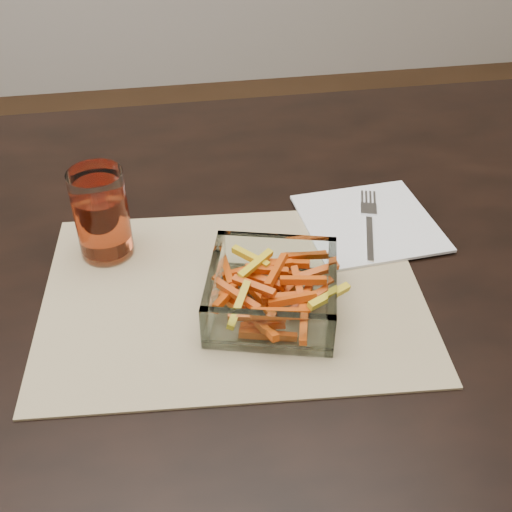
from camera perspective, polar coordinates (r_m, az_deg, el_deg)
The scene contains 6 objects.
dining_table at distance 0.89m, azimuth -6.60°, elevation -4.36°, with size 1.60×0.90×0.75m.
placemat at distance 0.77m, azimuth -2.03°, elevation -3.38°, with size 0.45×0.33×0.00m, color tan.
glass_bowl at distance 0.73m, azimuth 1.43°, elevation -3.36°, with size 0.17×0.17×0.06m.
tumbler at distance 0.82m, azimuth -13.53°, elevation 3.40°, with size 0.07×0.07×0.12m.
napkin at distance 0.89m, azimuth 9.99°, elevation 2.95°, with size 0.17×0.17×0.00m, color white.
fork at distance 0.89m, azimuth 10.02°, elevation 3.05°, with size 0.06×0.16×0.00m.
Camera 1 is at (-0.01, -0.65, 1.27)m, focal length 45.00 mm.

